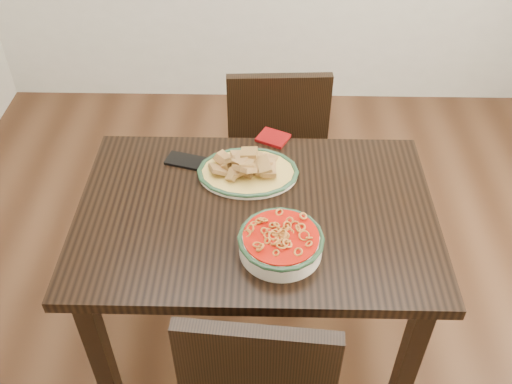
{
  "coord_description": "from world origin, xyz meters",
  "views": [
    {
      "loc": [
        -0.09,
        -1.47,
        2.04
      ],
      "look_at": [
        -0.12,
        -0.1,
        0.81
      ],
      "focal_mm": 40.0,
      "sensor_mm": 36.0,
      "label": 1
    }
  ],
  "objects_px": {
    "chair_far": "(276,139)",
    "fish_plate": "(248,165)",
    "smartphone": "(186,161)",
    "dining_table": "(256,231)",
    "noodle_bowl": "(281,241)"
  },
  "relations": [
    {
      "from": "noodle_bowl",
      "to": "smartphone",
      "type": "height_order",
      "value": "noodle_bowl"
    },
    {
      "from": "fish_plate",
      "to": "noodle_bowl",
      "type": "relative_size",
      "value": 1.32
    },
    {
      "from": "fish_plate",
      "to": "noodle_bowl",
      "type": "distance_m",
      "value": 0.37
    },
    {
      "from": "fish_plate",
      "to": "smartphone",
      "type": "distance_m",
      "value": 0.24
    },
    {
      "from": "dining_table",
      "to": "noodle_bowl",
      "type": "xyz_separation_m",
      "value": [
        0.08,
        -0.18,
        0.15
      ]
    },
    {
      "from": "smartphone",
      "to": "dining_table",
      "type": "bearing_deg",
      "value": -27.42
    },
    {
      "from": "chair_far",
      "to": "smartphone",
      "type": "relative_size",
      "value": 6.44
    },
    {
      "from": "dining_table",
      "to": "fish_plate",
      "type": "distance_m",
      "value": 0.23
    },
    {
      "from": "dining_table",
      "to": "chair_far",
      "type": "relative_size",
      "value": 1.32
    },
    {
      "from": "noodle_bowl",
      "to": "dining_table",
      "type": "bearing_deg",
      "value": 113.67
    },
    {
      "from": "fish_plate",
      "to": "dining_table",
      "type": "bearing_deg",
      "value": -79.82
    },
    {
      "from": "smartphone",
      "to": "noodle_bowl",
      "type": "bearing_deg",
      "value": -35.59
    },
    {
      "from": "dining_table",
      "to": "fish_plate",
      "type": "relative_size",
      "value": 3.4
    },
    {
      "from": "chair_far",
      "to": "fish_plate",
      "type": "distance_m",
      "value": 0.63
    },
    {
      "from": "dining_table",
      "to": "fish_plate",
      "type": "xyz_separation_m",
      "value": [
        -0.03,
        0.18,
        0.15
      ]
    }
  ]
}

